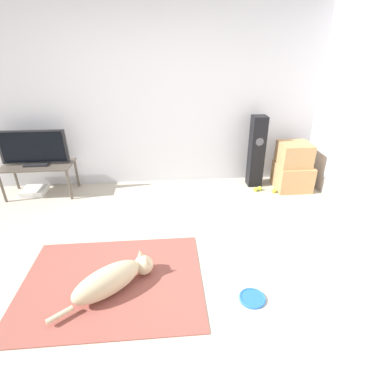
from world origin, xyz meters
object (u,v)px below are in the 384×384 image
object	(u,v)px
cardboard_box_lower	(292,177)
tv	(33,148)
tennis_ball_loose_on_carpet	(260,188)
frisbee	(252,298)
dog	(113,279)
cardboard_box_upper	(294,154)
floor_speaker	(256,152)
game_console	(34,191)
tv_stand	(38,168)
tennis_ball_by_boxes	(274,191)
tennis_ball_near_speaker	(255,189)

from	to	relation	value
cardboard_box_lower	tv	xyz separation A→B (m)	(-3.71, 0.14, 0.51)
tv	tennis_ball_loose_on_carpet	bearing A→B (deg)	-3.20
frisbee	dog	bearing A→B (deg)	170.20
tennis_ball_loose_on_carpet	cardboard_box_upper	bearing A→B (deg)	6.52
floor_speaker	dog	bearing A→B (deg)	-131.75
game_console	tv_stand	bearing A→B (deg)	-5.73
frisbee	tennis_ball_by_boxes	xyz separation A→B (m)	(0.87, 1.98, 0.02)
frisbee	tv	xyz separation A→B (m)	(-2.53, 2.26, 0.69)
frisbee	floor_speaker	size ratio (longest dim) A/B	0.22
cardboard_box_lower	dog	bearing A→B (deg)	-141.49
tv	cardboard_box_upper	bearing A→B (deg)	-1.94
dog	tv_stand	size ratio (longest dim) A/B	0.87
tv	tennis_ball_near_speaker	world-z (taller)	tv
cardboard_box_lower	tv	bearing A→B (deg)	177.88
cardboard_box_lower	cardboard_box_upper	size ratio (longest dim) A/B	1.14
frisbee	cardboard_box_lower	world-z (taller)	cardboard_box_lower
dog	tennis_ball_loose_on_carpet	world-z (taller)	dog
tv_stand	game_console	size ratio (longest dim) A/B	2.96
tv	tennis_ball_loose_on_carpet	world-z (taller)	tv
dog	tennis_ball_loose_on_carpet	size ratio (longest dim) A/B	12.63
cardboard_box_lower	tennis_ball_by_boxes	bearing A→B (deg)	-155.78
dog	game_console	distance (m)	2.52
tv	game_console	world-z (taller)	tv
cardboard_box_lower	game_console	xyz separation A→B (m)	(-3.85, 0.15, -0.15)
cardboard_box_upper	game_console	size ratio (longest dim) A/B	1.37
cardboard_box_upper	tv	size ratio (longest dim) A/B	0.49
frisbee	tennis_ball_loose_on_carpet	xyz separation A→B (m)	(0.68, 2.08, 0.02)
cardboard_box_upper	tennis_ball_by_boxes	world-z (taller)	cardboard_box_upper
tennis_ball_by_boxes	tennis_ball_loose_on_carpet	world-z (taller)	same
tennis_ball_near_speaker	tv_stand	bearing A→B (deg)	176.29
tv	tennis_ball_by_boxes	size ratio (longest dim) A/B	13.81
dog	frisbee	xyz separation A→B (m)	(1.22, -0.21, -0.13)
tv_stand	game_console	bearing A→B (deg)	174.27
dog	cardboard_box_upper	size ratio (longest dim) A/B	1.89
tennis_ball_near_speaker	floor_speaker	bearing A→B (deg)	81.85
cardboard_box_upper	tennis_ball_near_speaker	xyz separation A→B (m)	(-0.55, -0.08, -0.51)
floor_speaker	tennis_ball_loose_on_carpet	distance (m)	0.55
dog	frisbee	bearing A→B (deg)	-9.80
cardboard_box_lower	game_console	world-z (taller)	cardboard_box_lower
game_console	cardboard_box_lower	bearing A→B (deg)	-2.21
frisbee	tv	size ratio (longest dim) A/B	0.26
floor_speaker	tennis_ball_loose_on_carpet	xyz separation A→B (m)	(0.04, -0.22, -0.50)
cardboard_box_upper	tennis_ball_by_boxes	bearing A→B (deg)	-152.52
tv_stand	tennis_ball_near_speaker	xyz separation A→B (m)	(3.14, -0.20, -0.37)
tennis_ball_by_boxes	floor_speaker	bearing A→B (deg)	125.14
tv	game_console	distance (m)	0.68
cardboard_box_upper	floor_speaker	distance (m)	0.54
tennis_ball_loose_on_carpet	game_console	size ratio (longest dim) A/B	0.20
floor_speaker	tennis_ball_loose_on_carpet	bearing A→B (deg)	-80.31
cardboard_box_upper	tennis_ball_loose_on_carpet	size ratio (longest dim) A/B	6.70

